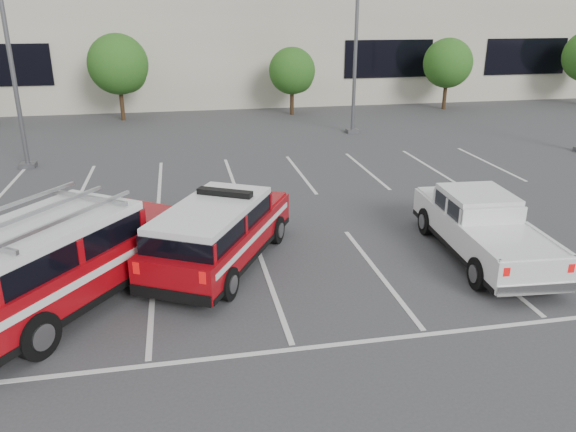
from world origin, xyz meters
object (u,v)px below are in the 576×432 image
at_px(tree_mid_left, 120,66).
at_px(tree_mid_right, 293,72).
at_px(tree_right, 449,65).
at_px(white_pickup, 481,233).
at_px(light_pole_mid, 356,28).
at_px(convention_building, 201,29).
at_px(light_pole_left, 6,34).
at_px(ladder_suv, 63,265).
at_px(fire_chief_suv, 219,237).

distance_m(tree_mid_left, tree_mid_right, 10.01).
xyz_separation_m(tree_right, white_pickup, (-9.46, -21.60, -2.12)).
relative_size(tree_mid_right, light_pole_mid, 0.39).
xyz_separation_m(tree_right, light_pole_mid, (-8.09, -6.05, 2.41)).
distance_m(convention_building, tree_right, 17.96).
bearing_deg(light_pole_left, ladder_suv, -73.93).
distance_m(tree_mid_right, tree_right, 10.00).
height_order(light_pole_mid, white_pickup, light_pole_mid).
relative_size(convention_building, tree_right, 13.58).
height_order(tree_mid_right, light_pole_mid, light_pole_mid).
relative_size(convention_building, light_pole_left, 5.86).
distance_m(tree_mid_left, light_pole_mid, 13.53).
bearing_deg(fire_chief_suv, convention_building, 116.15).
height_order(tree_right, white_pickup, tree_right).
xyz_separation_m(light_pole_left, fire_chief_suv, (6.94, -10.81, -4.43)).
bearing_deg(convention_building, tree_mid_right, -63.43).
relative_size(convention_building, fire_chief_suv, 10.81).
bearing_deg(convention_building, light_pole_mid, -66.74).
bearing_deg(tree_mid_left, convention_building, 62.60).
relative_size(tree_right, light_pole_left, 0.43).
relative_size(tree_mid_left, fire_chief_suv, 0.87).
xyz_separation_m(tree_mid_right, white_pickup, (0.54, -21.60, -1.86)).
relative_size(light_pole_mid, ladder_suv, 1.68).
height_order(tree_mid_left, ladder_suv, tree_mid_left).
relative_size(light_pole_left, white_pickup, 1.89).
bearing_deg(light_pole_left, tree_mid_left, 72.90).
distance_m(tree_mid_left, fire_chief_suv, 21.33).
height_order(tree_right, light_pole_left, light_pole_left).
bearing_deg(convention_building, tree_mid_left, -117.40).
bearing_deg(tree_mid_right, white_pickup, -88.57).
height_order(tree_mid_left, light_pole_mid, light_pole_mid).
bearing_deg(tree_mid_left, tree_mid_right, -0.00).
bearing_deg(white_pickup, light_pole_left, 143.67).
distance_m(tree_right, light_pole_left, 25.30).
height_order(fire_chief_suv, white_pickup, fire_chief_suv).
xyz_separation_m(tree_right, ladder_suv, (-19.60, -22.17, -1.85)).
bearing_deg(tree_mid_right, light_pole_mid, -72.48).
height_order(tree_mid_left, tree_right, tree_mid_left).
distance_m(light_pole_mid, fire_chief_suv, 17.43).
xyz_separation_m(tree_mid_right, light_pole_mid, (1.91, -6.05, 2.68)).
height_order(tree_right, light_pole_mid, light_pole_mid).
relative_size(light_pole_mid, fire_chief_suv, 1.85).
height_order(light_pole_left, light_pole_mid, same).
bearing_deg(light_pole_left, white_pickup, -40.28).
bearing_deg(tree_mid_left, light_pole_left, -107.10).
xyz_separation_m(convention_building, ladder_suv, (-4.69, -31.99, -3.80)).
xyz_separation_m(tree_mid_left, fire_chief_suv, (3.85, -20.86, -2.28)).
bearing_deg(ladder_suv, tree_right, 84.43).
xyz_separation_m(fire_chief_suv, white_pickup, (6.69, -0.74, -0.11)).
relative_size(convention_building, light_pole_mid, 5.86).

